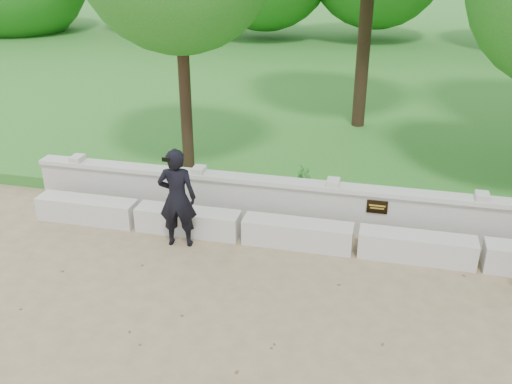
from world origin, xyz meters
TOP-DOWN VIEW (x-y plane):
  - ground at (0.00, 0.00)m, footprint 80.00×80.00m
  - lawn at (0.00, 14.00)m, footprint 40.00×22.00m
  - concrete_bench at (0.00, 1.90)m, footprint 11.90×0.45m
  - parapet_wall at (0.00, 2.60)m, footprint 12.50×0.35m
  - man_main at (-3.01, 1.47)m, footprint 0.70×0.63m
  - shrub_a at (-1.13, 3.30)m, footprint 0.38×0.43m
  - shrub_b at (-1.19, 3.30)m, footprint 0.33×0.36m

SIDE VIEW (x-z plane):
  - ground at x=0.00m, z-range 0.00..0.00m
  - lawn at x=0.00m, z-range 0.00..0.25m
  - concrete_bench at x=0.00m, z-range 0.00..0.45m
  - parapet_wall at x=0.00m, z-range 0.01..0.91m
  - shrub_b at x=-1.19m, z-range 0.25..0.80m
  - shrub_a at x=-1.13m, z-range 0.25..0.93m
  - man_main at x=-3.01m, z-range 0.00..1.78m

